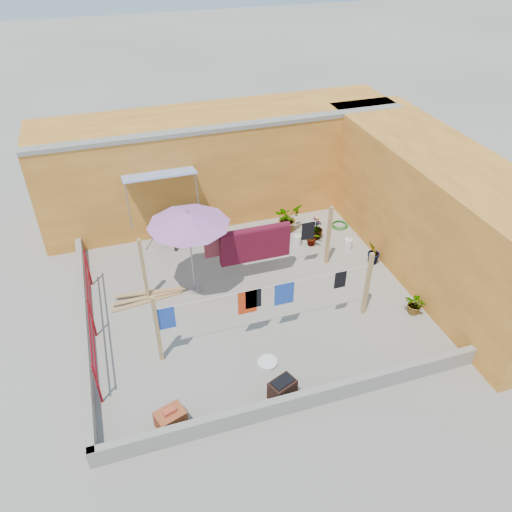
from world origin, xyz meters
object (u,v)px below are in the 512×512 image
outdoor_table (189,219)px  green_hose (339,225)px  plant_back_a (287,218)px  brazier (282,389)px  water_jug_a (348,244)px  patio_umbrella (188,219)px  white_basin (267,362)px  brick_stack (171,419)px  water_jug_b (297,240)px

outdoor_table → green_hose: size_ratio=3.24×
outdoor_table → plant_back_a: 2.99m
brazier → water_jug_a: brazier is taller
patio_umbrella → brazier: (0.99, -3.93, -1.94)m
brazier → white_basin: (0.00, 0.94, -0.19)m
brick_stack → water_jug_b: brick_stack is taller
brazier → green_hose: size_ratio=1.15×
brick_stack → green_hose: (6.30, 5.63, -0.17)m
brick_stack → brazier: brick_stack is taller
white_basin → plant_back_a: (2.35, 4.98, 0.39)m
outdoor_table → water_jug_b: size_ratio=4.66×
brick_stack → brazier: bearing=0.0°
brick_stack → water_jug_a: brick_stack is taller
brick_stack → white_basin: size_ratio=1.43×
patio_umbrella → plant_back_a: (3.34, 1.99, -1.74)m
brazier → green_hose: 6.91m
brick_stack → green_hose: size_ratio=1.19×
outdoor_table → water_jug_b: (2.93, -1.34, -0.51)m
brazier → water_jug_b: brazier is taller
water_jug_a → plant_back_a: (-1.34, 1.49, 0.27)m
water_jug_a → green_hose: bearing=75.4°
white_basin → plant_back_a: plant_back_a is taller
brazier → outdoor_table: bearing=95.3°
white_basin → water_jug_b: water_jug_b is taller
white_basin → water_jug_a: size_ratio=1.23×
water_jug_b → plant_back_a: size_ratio=0.44×
patio_umbrella → brick_stack: patio_umbrella is taller
patio_umbrella → outdoor_table: 2.91m
water_jug_a → plant_back_a: size_ratio=0.42×
patio_umbrella → white_basin: size_ratio=5.33×
outdoor_table → plant_back_a: size_ratio=2.03×
water_jug_b → water_jug_a: bearing=-25.0°
patio_umbrella → plant_back_a: 4.26m
brick_stack → water_jug_b: 6.86m
brick_stack → plant_back_a: bearing=51.9°
patio_umbrella → water_jug_a: patio_umbrella is taller
water_jug_b → plant_back_a: bearing=89.4°
water_jug_b → outdoor_table: bearing=155.5°
patio_umbrella → outdoor_table: bearing=80.8°
outdoor_table → brick_stack: size_ratio=2.72×
patio_umbrella → outdoor_table: patio_umbrella is taller
brick_stack → plant_back_a: 7.53m
white_basin → brazier: bearing=-90.3°
green_hose → water_jug_b: bearing=-161.0°
water_jug_a → water_jug_b: size_ratio=0.97×
brazier → patio_umbrella: bearing=104.1°
water_jug_b → white_basin: bearing=-119.6°
white_basin → green_hose: bearing=49.6°
outdoor_table → brick_stack: 6.64m
plant_back_a → outdoor_table: bearing=170.8°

